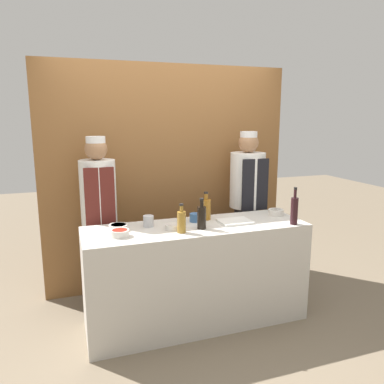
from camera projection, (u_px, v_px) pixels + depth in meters
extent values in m
plane|color=#756651|center=(196.00, 320.00, 3.48)|extent=(14.00, 14.00, 0.00)
cube|color=brown|center=(167.00, 177.00, 4.13)|extent=(2.68, 0.18, 2.40)
cube|color=beige|center=(196.00, 274.00, 3.39)|extent=(1.97, 0.62, 0.91)
cylinder|color=silver|center=(173.00, 226.00, 3.20)|extent=(0.14, 0.14, 0.04)
cylinder|color=silver|center=(173.00, 225.00, 3.20)|extent=(0.11, 0.11, 0.01)
cylinder|color=silver|center=(120.00, 233.00, 3.00)|extent=(0.15, 0.15, 0.05)
cylinder|color=red|center=(120.00, 231.00, 3.00)|extent=(0.12, 0.12, 0.02)
cylinder|color=silver|center=(118.00, 227.00, 3.17)|extent=(0.16, 0.16, 0.05)
cylinder|color=yellow|center=(118.00, 225.00, 3.16)|extent=(0.13, 0.13, 0.01)
cylinder|color=silver|center=(276.00, 212.00, 3.64)|extent=(0.15, 0.15, 0.06)
cylinder|color=brown|center=(276.00, 210.00, 3.64)|extent=(0.12, 0.12, 0.02)
cube|color=white|center=(235.00, 221.00, 3.39)|extent=(0.29, 0.22, 0.02)
cylinder|color=olive|center=(182.00, 222.00, 3.08)|extent=(0.07, 0.07, 0.18)
cylinder|color=olive|center=(181.00, 209.00, 3.06)|extent=(0.03, 0.03, 0.05)
cylinder|color=black|center=(181.00, 205.00, 3.06)|extent=(0.03, 0.03, 0.01)
cylinder|color=black|center=(294.00, 211.00, 3.32)|extent=(0.06, 0.06, 0.24)
cylinder|color=black|center=(295.00, 194.00, 3.29)|extent=(0.03, 0.03, 0.07)
cylinder|color=black|center=(295.00, 188.00, 3.28)|extent=(0.03, 0.03, 0.02)
cylinder|color=black|center=(202.00, 218.00, 3.19)|extent=(0.08, 0.08, 0.19)
cylinder|color=black|center=(202.00, 203.00, 3.17)|extent=(0.03, 0.03, 0.06)
cylinder|color=black|center=(202.00, 199.00, 3.16)|extent=(0.03, 0.03, 0.02)
cylinder|color=#9E661E|center=(206.00, 210.00, 3.48)|extent=(0.09, 0.09, 0.19)
cylinder|color=#9E661E|center=(206.00, 197.00, 3.46)|extent=(0.04, 0.04, 0.06)
cylinder|color=black|center=(206.00, 193.00, 3.45)|extent=(0.04, 0.04, 0.02)
cylinder|color=#386093|center=(194.00, 218.00, 3.42)|extent=(0.09, 0.09, 0.08)
cylinder|color=#B7B7BC|center=(148.00, 221.00, 3.26)|extent=(0.09, 0.09, 0.10)
cylinder|color=#28282D|center=(102.00, 265.00, 3.67)|extent=(0.24, 0.24, 0.85)
cylinder|color=white|center=(98.00, 192.00, 3.52)|extent=(0.34, 0.34, 0.61)
cube|color=#561E19|center=(100.00, 198.00, 3.38)|extent=(0.27, 0.02, 0.56)
sphere|color=#9E704C|center=(96.00, 149.00, 3.44)|extent=(0.21, 0.21, 0.21)
cylinder|color=white|center=(96.00, 140.00, 3.43)|extent=(0.18, 0.18, 0.07)
cylinder|color=#28282D|center=(245.00, 246.00, 4.16)|extent=(0.27, 0.27, 0.90)
cylinder|color=white|center=(247.00, 180.00, 4.02)|extent=(0.37, 0.37, 0.59)
cube|color=black|center=(255.00, 185.00, 3.86)|extent=(0.30, 0.02, 0.54)
sphere|color=#9E704C|center=(248.00, 143.00, 3.94)|extent=(0.21, 0.21, 0.21)
cylinder|color=white|center=(249.00, 135.00, 3.92)|extent=(0.18, 0.18, 0.07)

